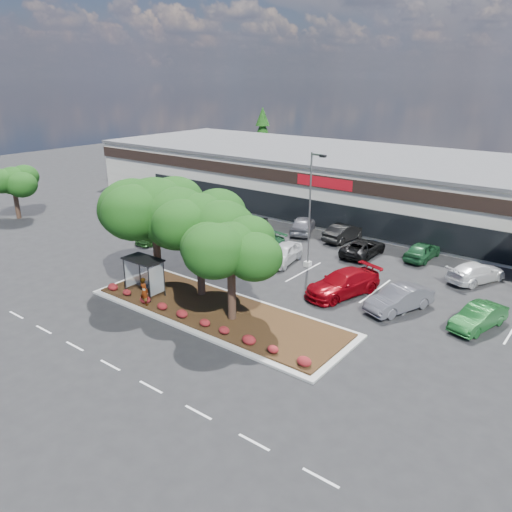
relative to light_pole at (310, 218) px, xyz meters
The scene contains 26 objects.
ground 15.31m from the light_pole, 82.98° to the right, with size 160.00×160.00×0.00m, color black.
retail_store 19.35m from the light_pole, 84.45° to the left, with size 80.40×25.20×6.25m.
landscape_island 11.35m from the light_pole, 91.05° to the right, with size 18.00×6.00×0.26m.
lane_markings 6.05m from the light_pole, 68.59° to the right, with size 33.12×20.06×0.01m.
shrub_row 13.23m from the light_pole, 90.87° to the right, with size 17.00×0.80×0.50m, color maroon, non-canonical shape.
bus_shelter 13.14m from the light_pole, 115.92° to the right, with size 2.75×1.55×2.59m.
island_tree_west 11.91m from the light_pole, 121.35° to the right, with size 7.20×7.20×7.89m, color #17330C, non-canonical shape.
island_tree_mid 9.84m from the light_pole, 105.89° to the right, with size 6.60×6.60×7.32m, color #17330C, non-canonical shape.
island_tree_east 11.06m from the light_pole, 83.21° to the right, with size 5.80×5.80×6.50m, color #17330C, non-canonical shape.
tree_west_far 32.90m from the light_pole, 168.30° to the right, with size 4.80×4.80×5.61m, color #17330C, non-canonical shape.
conifer_north_west 42.16m from the light_pole, 131.98° to the left, with size 4.40×4.40×10.00m, color #17330C.
person_waiting 13.99m from the light_pole, 108.92° to the right, with size 0.69×0.45×1.89m, color #594C47.
light_pole is the anchor object (origin of this frame).
car_0 14.93m from the light_pole, 168.76° to the right, with size 1.94×4.78×1.39m, color #234E1D.
car_1 7.48m from the light_pole, 151.75° to the right, with size 2.67×5.80×1.61m, color silver.
car_2 5.75m from the light_pole, behind, with size 2.26×5.55×1.61m, color #1D522C.
car_3 3.88m from the light_pole, 167.17° to the right, with size 1.88×4.66×1.59m, color silver.
car_4 6.49m from the light_pole, 33.75° to the right, with size 2.38×5.85×1.70m, color maroon.
car_5 9.84m from the light_pole, 19.52° to the right, with size 1.69×4.85×1.60m, color #59585F.
car_6 14.14m from the light_pole, 10.58° to the right, with size 1.52×4.36×1.44m, color #185320.
car_9 10.70m from the light_pole, 153.76° to the left, with size 1.72×4.93×1.62m, color black.
car_10 9.64m from the light_pole, 125.40° to the left, with size 1.98×4.93×1.68m, color slate.
car_11 8.45m from the light_pole, 97.06° to the left, with size 1.69×4.84×1.60m, color black.
car_12 6.41m from the light_pole, 65.91° to the left, with size 2.34×5.07×1.41m, color black.
car_13 10.23m from the light_pole, 47.77° to the left, with size 1.77×4.40×1.50m, color #1F562E.
car_15 12.84m from the light_pole, 23.65° to the left, with size 2.01×4.95×1.44m, color silver.
Camera 1 is at (17.55, -17.28, 14.34)m, focal length 35.00 mm.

